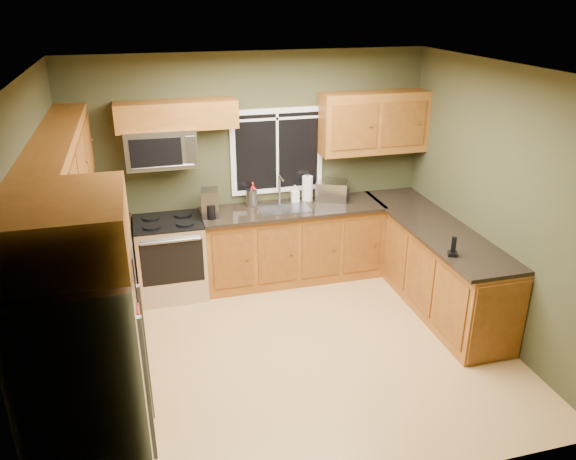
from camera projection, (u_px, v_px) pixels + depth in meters
name	position (u px, v px, depth m)	size (l,w,h in m)	color
floor	(292.00, 350.00, 5.60)	(4.20, 4.20, 0.00)	tan
ceiling	(293.00, 71.00, 4.54)	(4.20, 4.20, 0.00)	white
back_wall	(252.00, 169.00, 6.67)	(4.20, 4.20, 0.00)	#383A21
front_wall	(370.00, 332.00, 3.47)	(4.20, 4.20, 0.00)	#383A21
left_wall	(45.00, 250.00, 4.57)	(3.60, 3.60, 0.00)	#383A21
right_wall	(496.00, 204.00, 5.57)	(3.60, 3.60, 0.00)	#383A21
window	(277.00, 151.00, 6.65)	(1.12, 0.03, 1.02)	white
base_cabinets_left	(100.00, 311.00, 5.42)	(0.60, 2.65, 0.90)	brown
countertop_left	(96.00, 267.00, 5.24)	(0.65, 2.65, 0.04)	black
base_cabinets_back	(293.00, 244.00, 6.85)	(2.17, 0.60, 0.90)	brown
countertop_back	(293.00, 209.00, 6.65)	(2.17, 0.65, 0.04)	black
base_cabinets_peninsula	(433.00, 265.00, 6.33)	(0.60, 2.52, 0.90)	brown
countertop_peninsula	(435.00, 227.00, 6.15)	(0.65, 2.50, 0.04)	black
upper_cabinets_left	(62.00, 172.00, 4.83)	(0.33, 2.65, 0.72)	brown
upper_cabinets_back_left	(177.00, 115.00, 6.04)	(1.30, 0.33, 0.30)	brown
upper_cabinets_back_right	(374.00, 123.00, 6.67)	(1.30, 0.33, 0.72)	brown
upper_cabinet_over_fridge	(62.00, 229.00, 3.23)	(0.72, 0.90, 0.38)	brown
refrigerator	(90.00, 387.00, 3.68)	(0.74, 0.90, 1.80)	#B7B7BC
range	(171.00, 257.00, 6.47)	(0.76, 0.69, 0.94)	#B7B7BC
microwave	(161.00, 148.00, 6.10)	(0.76, 0.41, 0.42)	#B7B7BC
sink	(283.00, 207.00, 6.62)	(0.60, 0.42, 0.36)	slate
toaster_oven	(332.00, 190.00, 6.85)	(0.46, 0.42, 0.23)	#B7B7BC
coffee_maker	(210.00, 204.00, 6.32)	(0.22, 0.28, 0.32)	slate
kettle	(252.00, 197.00, 6.64)	(0.16, 0.16, 0.24)	#B7B7BC
paper_towel_roll	(307.00, 188.00, 6.82)	(0.17, 0.17, 0.33)	white
soap_bottle_a	(253.00, 194.00, 6.68)	(0.10, 0.11, 0.27)	red
soap_bottle_b	(295.00, 194.00, 6.79)	(0.09, 0.09, 0.20)	white
cordless_phone	(453.00, 250.00, 5.40)	(0.12, 0.12, 0.20)	black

